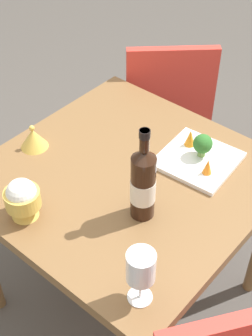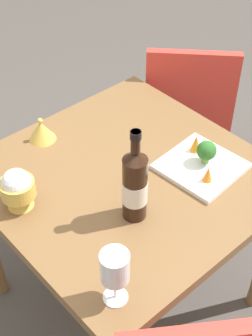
{
  "view_description": "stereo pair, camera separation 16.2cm",
  "coord_description": "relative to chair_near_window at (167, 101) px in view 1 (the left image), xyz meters",
  "views": [
    {
      "loc": [
        0.78,
        -0.91,
        1.84
      ],
      "look_at": [
        0.0,
        0.0,
        0.75
      ],
      "focal_mm": 51.74,
      "sensor_mm": 36.0,
      "label": 1
    },
    {
      "loc": [
        0.89,
        -0.8,
        1.84
      ],
      "look_at": [
        0.0,
        0.0,
        0.75
      ],
      "focal_mm": 51.74,
      "sensor_mm": 36.0,
      "label": 2
    }
  ],
  "objects": [
    {
      "name": "serving_plate",
      "position": [
        0.46,
        -0.46,
        0.2
      ],
      "size": [
        0.27,
        0.27,
        0.02
      ],
      "rotation": [
        0.0,
        0.0,
        0.07
      ],
      "color": "white",
      "rests_on": "dining_table"
    },
    {
      "name": "wine_glass",
      "position": [
        0.66,
        -1.02,
        0.32
      ],
      "size": [
        0.08,
        0.08,
        0.18
      ],
      "color": "white",
      "rests_on": "dining_table"
    },
    {
      "name": "rice_bowl",
      "position": [
        0.2,
        -1.02,
        0.27
      ],
      "size": [
        0.11,
        0.11,
        0.14
      ],
      "color": "gold",
      "rests_on": "dining_table"
    },
    {
      "name": "dining_table",
      "position": [
        0.32,
        -0.68,
        0.11
      ],
      "size": [
        0.89,
        0.89,
        0.72
      ],
      "color": "brown",
      "rests_on": "ground_plane"
    },
    {
      "name": "chair_near_window",
      "position": [
        0.0,
        0.0,
        0.0
      ],
      "size": [
        0.57,
        0.57,
        0.85
      ],
      "rotation": [
        0.0,
        0.0,
        0.76
      ],
      "color": "red",
      "rests_on": "ground_plane"
    },
    {
      "name": "carrot_garnish_left",
      "position": [
        0.4,
        -0.42,
        0.24
      ],
      "size": [
        0.04,
        0.04,
        0.06
      ],
      "color": "orange",
      "rests_on": "serving_plate"
    },
    {
      "name": "wine_bottle",
      "position": [
        0.47,
        -0.78,
        0.32
      ],
      "size": [
        0.08,
        0.08,
        0.32
      ],
      "color": "black",
      "rests_on": "dining_table"
    },
    {
      "name": "carrot_garnish_right",
      "position": [
        0.53,
        -0.51,
        0.24
      ],
      "size": [
        0.03,
        0.03,
        0.06
      ],
      "color": "orange",
      "rests_on": "serving_plate"
    },
    {
      "name": "rice_bowl_lid",
      "position": [
        -0.03,
        -0.78,
        0.23
      ],
      "size": [
        0.1,
        0.1,
        0.09
      ],
      "color": "gold",
      "rests_on": "dining_table"
    },
    {
      "name": "ground_plane",
      "position": [
        0.32,
        -0.68,
        -0.53
      ],
      "size": [
        8.0,
        8.0,
        0.0
      ],
      "primitive_type": "plane",
      "color": "#4C4742"
    },
    {
      "name": "broccoli_floret",
      "position": [
        0.46,
        -0.44,
        0.26
      ],
      "size": [
        0.07,
        0.07,
        0.09
      ],
      "color": "#729E4C",
      "rests_on": "serving_plate"
    }
  ]
}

